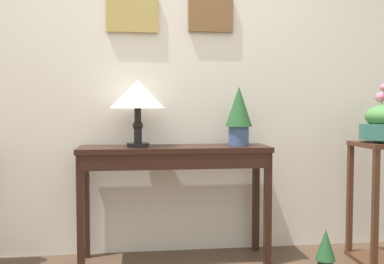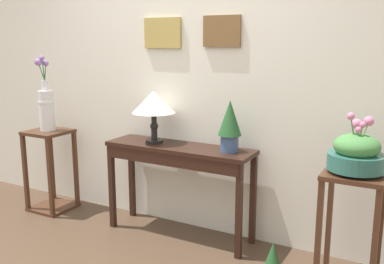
# 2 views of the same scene
# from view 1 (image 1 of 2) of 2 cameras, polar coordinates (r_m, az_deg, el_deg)

# --- Properties ---
(back_wall_with_art) EXTENTS (9.00, 0.13, 2.80)m
(back_wall_with_art) POSITION_cam_1_polar(r_m,az_deg,el_deg) (3.20, -4.15, 9.43)
(back_wall_with_art) COLOR silver
(back_wall_with_art) RESTS_ON ground
(console_table) EXTENTS (1.28, 0.36, 0.79)m
(console_table) POSITION_cam_1_polar(r_m,az_deg,el_deg) (2.92, -2.27, -4.29)
(console_table) COLOR black
(console_table) RESTS_ON ground
(table_lamp) EXTENTS (0.37, 0.37, 0.44)m
(table_lamp) POSITION_cam_1_polar(r_m,az_deg,el_deg) (2.91, -7.16, 4.66)
(table_lamp) COLOR black
(table_lamp) RESTS_ON console_table
(potted_plant_on_console) EXTENTS (0.18, 0.18, 0.41)m
(potted_plant_on_console) POSITION_cam_1_polar(r_m,az_deg,el_deg) (3.01, 6.17, 2.52)
(potted_plant_on_console) COLOR #3D5684
(potted_plant_on_console) RESTS_ON console_table
(potted_plant_floor) EXTENTS (0.13, 0.13, 0.28)m
(potted_plant_floor) POSITION_cam_1_polar(r_m,az_deg,el_deg) (2.98, 17.14, -14.45)
(potted_plant_floor) COLOR black
(potted_plant_floor) RESTS_ON ground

